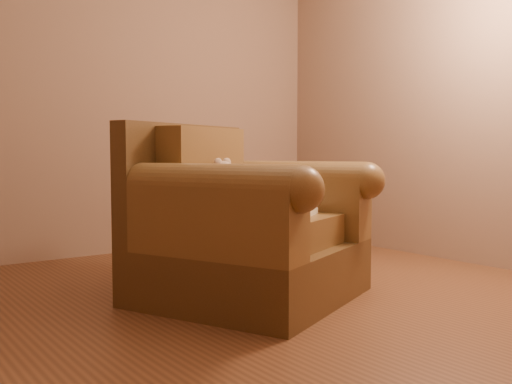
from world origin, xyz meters
TOP-DOWN VIEW (x-y plane):
  - floor at (0.00, 0.00)m, footprint 4.00×4.00m
  - armchair at (0.10, 0.25)m, footprint 1.40×1.38m
  - teddy_bear at (0.05, 0.32)m, footprint 0.24×0.27m
  - guidebook at (0.21, 0.02)m, footprint 0.53×0.47m
  - side_table at (1.19, 0.97)m, footprint 0.40×0.40m

SIDE VIEW (x-z plane):
  - floor at x=0.00m, z-range 0.00..0.00m
  - side_table at x=1.19m, z-range 0.02..0.58m
  - armchair at x=0.10m, z-range -0.11..0.86m
  - guidebook at x=0.21m, z-range 0.47..0.50m
  - teddy_bear at x=0.05m, z-range 0.43..0.75m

